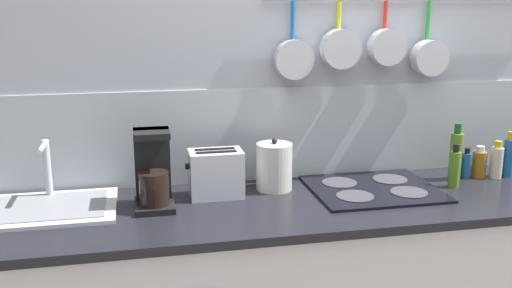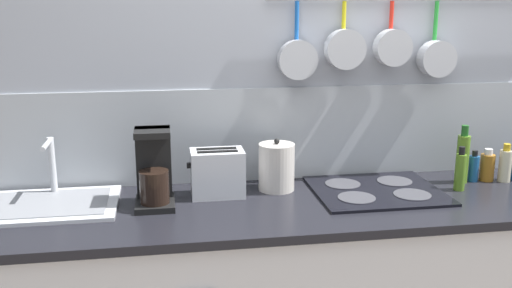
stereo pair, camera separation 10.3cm
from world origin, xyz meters
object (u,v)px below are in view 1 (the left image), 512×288
Objects in this scene: kettle at (274,167)px; bottle_sesame_oil at (508,157)px; bottle_cooking_wine at (456,155)px; bottle_vinegar at (455,168)px; bottle_hot_sauce at (479,164)px; bottle_olive_oil at (497,162)px; bottle_dish_soap at (466,165)px; coffee_maker at (153,175)px; toaster at (216,174)px.

bottle_sesame_oil is at bearing -2.27° from kettle.
bottle_vinegar is at bearing -122.03° from bottle_cooking_wine.
bottle_sesame_oil is (0.33, 0.09, 0.01)m from bottle_vinegar.
bottle_vinegar is at bearing -9.80° from kettle.
kettle is at bearing 178.44° from bottle_hot_sauce.
bottle_cooking_wine reaches higher than bottle_olive_oil.
bottle_cooking_wine is 1.83× the size of bottle_dish_soap.
coffee_maker is at bearing -177.01° from bottle_hot_sauce.
bottle_olive_oil is at bearing -173.80° from bottle_sesame_oil.
bottle_cooking_wine reaches higher than bottle_hot_sauce.
bottle_dish_soap is 0.20m from bottle_sesame_oil.
bottle_olive_oil is (0.20, -0.02, -0.04)m from bottle_cooking_wine.
bottle_cooking_wine is 1.77× the size of bottle_hot_sauce.
toaster is 1.22m from bottle_hot_sauce.
toaster is 1.29m from bottle_olive_oil.
bottle_hot_sauce is at bearing 29.34° from bottle_vinegar.
bottle_vinegar is at bearing -164.57° from bottle_sesame_oil.
coffee_maker is at bearing -176.89° from bottle_dish_soap.
bottle_sesame_oil is at bearing 2.12° from coffee_maker.
toaster is 1.03m from bottle_vinegar.
toaster is 1.09m from bottle_cooking_wine.
toaster is 0.90× the size of bottle_cooking_wine.
kettle is 1.10m from bottle_sesame_oil.
bottle_sesame_oil is at bearing -7.31° from bottle_hot_sauce.
coffee_maker reaches higher than bottle_hot_sauce.
bottle_sesame_oil reaches higher than toaster.
kettle reaches higher than bottle_hot_sauce.
bottle_dish_soap is 0.67× the size of bottle_sesame_oil.
bottle_cooking_wine is at bearing -173.77° from bottle_dish_soap.
coffee_maker reaches higher than bottle_dish_soap.
toaster is 1.60× the size of bottle_hot_sauce.
bottle_vinegar is 0.22m from bottle_hot_sauce.
bottle_cooking_wine is 0.08m from bottle_dish_soap.
bottle_sesame_oil is (1.35, -0.01, -0.00)m from toaster.
bottle_hot_sauce is at bearing 3.21° from bottle_cooking_wine.
coffee_maker is at bearing -177.88° from bottle_sesame_oil.
kettle is at bearing 177.21° from bottle_olive_oil.
bottle_olive_oil is at bearing -2.79° from kettle.
kettle is at bearing 11.38° from coffee_maker.
toaster is 1.23× the size of bottle_vinegar.
bottle_dish_soap is (0.12, 0.11, -0.02)m from bottle_vinegar.
kettle reaches higher than toaster.
bottle_dish_soap is (1.15, 0.01, -0.03)m from toaster.
bottle_hot_sauce is 0.08m from bottle_olive_oil.
bottle_dish_soap is 0.07m from bottle_hot_sauce.
bottle_olive_oil is at bearing -9.83° from bottle_dish_soap.
bottle_sesame_oil reaches higher than bottle_vinegar.
bottle_vinegar is 0.74× the size of bottle_cooking_wine.
kettle reaches higher than bottle_sesame_oil.
bottle_vinegar is 1.30× the size of bottle_hot_sauce.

